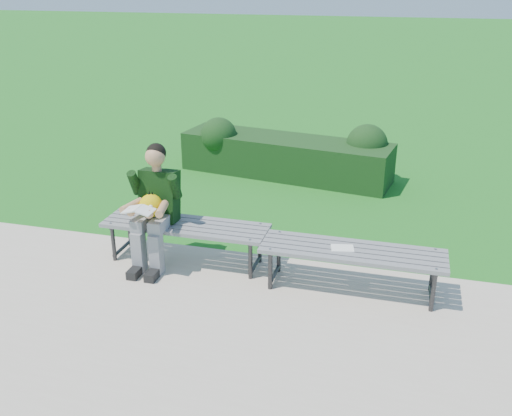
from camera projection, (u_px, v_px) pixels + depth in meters
name	position (u px, v px, depth m)	size (l,w,h in m)	color
ground	(237.00, 253.00, 6.52)	(80.00, 80.00, 0.00)	#196716
walkway	(178.00, 340.00, 4.96)	(30.00, 3.50, 0.02)	#AC9D8E
hedge	(288.00, 153.00, 8.92)	(3.38, 1.32, 0.88)	#1D3E15
bench_left	(186.00, 228.00, 6.15)	(1.80, 0.50, 0.46)	gray
bench_right	(352.00, 254.00, 5.58)	(1.80, 0.50, 0.46)	gray
seated_boy	(154.00, 203.00, 6.02)	(0.56, 0.76, 1.31)	gray
paper_sheet	(342.00, 248.00, 5.58)	(0.25, 0.20, 0.01)	white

